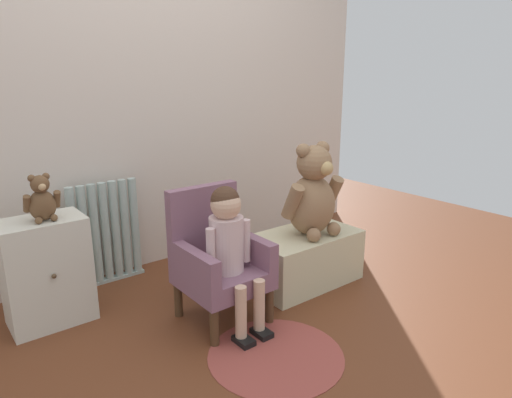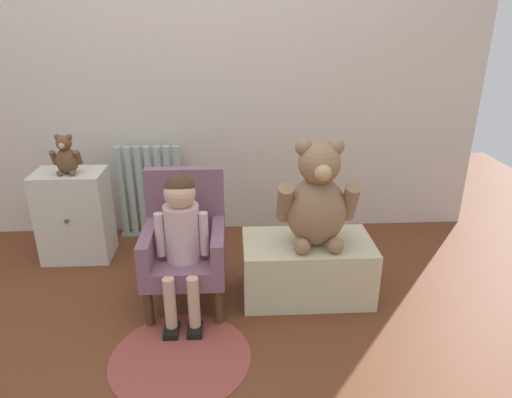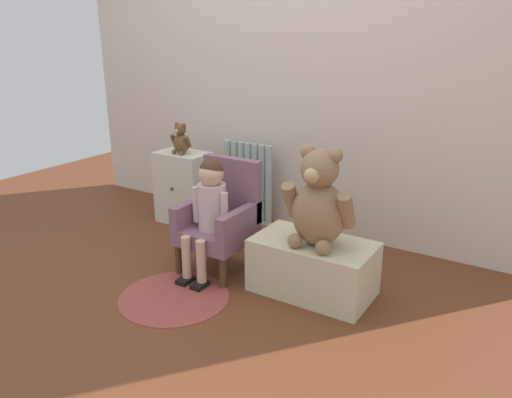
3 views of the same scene
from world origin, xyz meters
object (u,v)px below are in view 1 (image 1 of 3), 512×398
Objects in this scene: small_teddy_bear at (42,200)px; small_dresser at (47,272)px; low_bench at (304,258)px; large_teddy_bear at (312,195)px; radiator at (106,233)px; floor_rug at (276,355)px; child_armchair at (217,258)px; child_figure at (229,238)px.

small_dresser is at bearing 117.87° from small_teddy_bear.
low_bench is 0.40m from large_teddy_bear.
radiator is 1.26m from large_teddy_bear.
floor_rug is (0.71, -0.95, -0.27)m from small_dresser.
child_armchair is 0.57m from floor_rug.
child_armchair reaches higher than low_bench.
small_teddy_bear reaches higher than floor_rug.
child_figure is 0.92m from small_teddy_bear.
child_armchair is (0.30, -0.76, 0.02)m from radiator.
child_figure reaches higher than child_armchair.
small_teddy_bear is at bearing 160.69° from large_teddy_bear.
low_bench is (0.63, 0.12, -0.31)m from child_figure.
radiator is 0.93× the size of low_bench.
large_teddy_bear reaches higher than child_figure.
child_armchair is 1.02× the size of low_bench.
child_figure reaches higher than floor_rug.
small_dresser is 2.40× the size of small_teddy_bear.
radiator is at bearing 103.80° from floor_rug.
small_dresser is 1.22m from floor_rug.
low_bench is 1.08× the size of floor_rug.
child_figure reaches higher than low_bench.
child_armchair is 2.96× the size of small_teddy_bear.
small_dresser is at bearing -146.36° from radiator.
large_teddy_bear reaches higher than floor_rug.
child_armchair is at bearing -68.58° from radiator.
small_teddy_bear is at bearing 146.60° from child_armchair.
child_armchair reaches higher than floor_rug.
small_teddy_bear is (-1.36, 0.48, 0.10)m from large_teddy_bear.
radiator is 0.91× the size of child_armchair.
low_bench is at bearing -19.63° from small_dresser.
child_armchair is 0.70m from large_teddy_bear.
radiator is 0.94m from child_figure.
large_teddy_bear is (0.96, -0.78, 0.25)m from radiator.
small_dresser is 1.01× the size of large_teddy_bear.
small_dresser reaches higher than floor_rug.
child_figure is 0.67m from large_teddy_bear.
child_armchair is at bearing -34.46° from small_dresser.
small_teddy_bear is at bearing 140.62° from child_figure.
low_bench is 1.22× the size of large_teddy_bear.
radiator reaches higher than small_dresser.
large_teddy_bear is 1.44m from small_teddy_bear.
child_armchair is (0.71, -0.49, 0.05)m from small_dresser.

